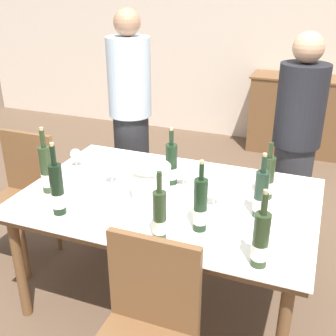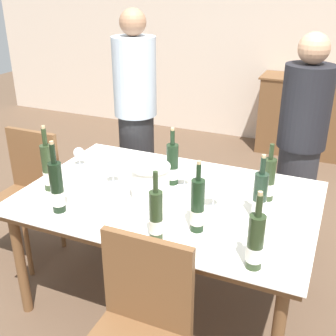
% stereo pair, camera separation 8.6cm
% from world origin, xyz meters
% --- Properties ---
extents(ground_plane, '(12.00, 12.00, 0.00)m').
position_xyz_m(ground_plane, '(0.00, 0.00, 0.00)').
color(ground_plane, brown).
extents(back_wall, '(8.00, 0.10, 2.80)m').
position_xyz_m(back_wall, '(0.00, 3.17, 1.40)').
color(back_wall, beige).
rests_on(back_wall, ground_plane).
extents(sideboard_cabinet, '(1.62, 0.46, 0.88)m').
position_xyz_m(sideboard_cabinet, '(0.75, 2.88, 0.44)').
color(sideboard_cabinet, brown).
rests_on(sideboard_cabinet, ground_plane).
extents(dining_table, '(1.68, 1.12, 0.73)m').
position_xyz_m(dining_table, '(0.00, 0.00, 0.67)').
color(dining_table, brown).
rests_on(dining_table, ground_plane).
extents(ice_bucket, '(0.23, 0.23, 0.22)m').
position_xyz_m(ice_bucket, '(-0.07, -0.09, 0.84)').
color(ice_bucket, white).
rests_on(ice_bucket, dining_table).
extents(wine_bottle_0, '(0.07, 0.07, 0.41)m').
position_xyz_m(wine_bottle_0, '(-0.48, -0.39, 0.87)').
color(wine_bottle_0, black).
rests_on(wine_bottle_0, dining_table).
extents(wine_bottle_1, '(0.07, 0.07, 0.37)m').
position_xyz_m(wine_bottle_1, '(0.60, -0.45, 0.85)').
color(wine_bottle_1, '#28381E').
rests_on(wine_bottle_1, dining_table).
extents(wine_bottle_2, '(0.07, 0.07, 0.36)m').
position_xyz_m(wine_bottle_2, '(0.12, -0.42, 0.85)').
color(wine_bottle_2, '#28381E').
rests_on(wine_bottle_2, dining_table).
extents(wine_bottle_3, '(0.07, 0.07, 0.38)m').
position_xyz_m(wine_bottle_3, '(0.27, -0.27, 0.86)').
color(wine_bottle_3, black).
rests_on(wine_bottle_3, dining_table).
extents(wine_bottle_4, '(0.07, 0.07, 0.36)m').
position_xyz_m(wine_bottle_4, '(0.53, -0.03, 0.85)').
color(wine_bottle_4, '#1E3323').
rests_on(wine_bottle_4, dining_table).
extents(wine_bottle_5, '(0.07, 0.07, 0.40)m').
position_xyz_m(wine_bottle_5, '(-0.68, -0.20, 0.86)').
color(wine_bottle_5, '#28381E').
rests_on(wine_bottle_5, dining_table).
extents(wine_bottle_6, '(0.07, 0.07, 0.34)m').
position_xyz_m(wine_bottle_6, '(0.53, 0.19, 0.85)').
color(wine_bottle_6, '#28381E').
rests_on(wine_bottle_6, dining_table).
extents(wine_bottle_7, '(0.07, 0.07, 0.36)m').
position_xyz_m(wine_bottle_7, '(-0.04, 0.17, 0.85)').
color(wine_bottle_7, black).
rests_on(wine_bottle_7, dining_table).
extents(wine_glass_0, '(0.08, 0.08, 0.15)m').
position_xyz_m(wine_glass_0, '(-0.38, 0.03, 0.84)').
color(wine_glass_0, white).
rests_on(wine_glass_0, dining_table).
extents(wine_glass_1, '(0.07, 0.07, 0.13)m').
position_xyz_m(wine_glass_1, '(-0.72, 0.17, 0.81)').
color(wine_glass_1, white).
rests_on(wine_glass_1, dining_table).
extents(wine_glass_2, '(0.07, 0.07, 0.13)m').
position_xyz_m(wine_glass_2, '(0.04, 0.16, 0.82)').
color(wine_glass_2, white).
rests_on(wine_glass_2, dining_table).
extents(wine_glass_3, '(0.08, 0.08, 0.15)m').
position_xyz_m(wine_glass_3, '(-0.14, 0.11, 0.83)').
color(wine_glass_3, white).
rests_on(wine_glass_3, dining_table).
extents(wine_glass_4, '(0.09, 0.09, 0.16)m').
position_xyz_m(wine_glass_4, '(0.28, -0.02, 0.84)').
color(wine_glass_4, white).
rests_on(wine_glass_4, dining_table).
extents(chair_near_front, '(0.42, 0.42, 0.91)m').
position_xyz_m(chair_near_front, '(0.20, -0.79, 0.52)').
color(chair_near_front, brown).
rests_on(chair_near_front, ground_plane).
extents(chair_left_end, '(0.42, 0.42, 0.91)m').
position_xyz_m(chair_left_end, '(-1.14, 0.09, 0.52)').
color(chair_left_end, brown).
rests_on(chair_left_end, ground_plane).
extents(person_host, '(0.33, 0.33, 1.69)m').
position_xyz_m(person_host, '(-0.64, 0.84, 0.85)').
color(person_host, '#262628').
rests_on(person_host, ground_plane).
extents(person_guest_left, '(0.33, 0.33, 1.58)m').
position_xyz_m(person_guest_left, '(0.62, 0.89, 0.79)').
color(person_guest_left, '#2D2D33').
rests_on(person_guest_left, ground_plane).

